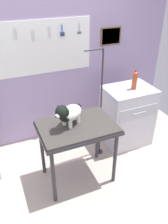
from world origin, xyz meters
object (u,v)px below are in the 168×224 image
grooming_table (77,132)px  dog (68,113)px  grooming_arm (100,110)px  soda_bottle (135,80)px  cabinet_right (127,116)px

grooming_table → dog: dog is taller
grooming_arm → dog: bearing=-151.7°
grooming_table → soda_bottle: 1.12m
dog → cabinet_right: (1.05, 0.39, -0.51)m
dog → soda_bottle: size_ratio=1.42×
cabinet_right → soda_bottle: size_ratio=3.24×
grooming_table → soda_bottle: bearing=21.4°
cabinet_right → soda_bottle: (0.04, -0.03, 0.58)m
grooming_table → cabinet_right: 1.08m
dog → soda_bottle: soda_bottle is taller
grooming_arm → dog: grooming_arm is taller
grooming_arm → soda_bottle: bearing=7.0°
dog → grooming_table: bearing=-19.4°
grooming_table → grooming_arm: (0.46, 0.32, 0.01)m
dog → soda_bottle: bearing=18.3°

